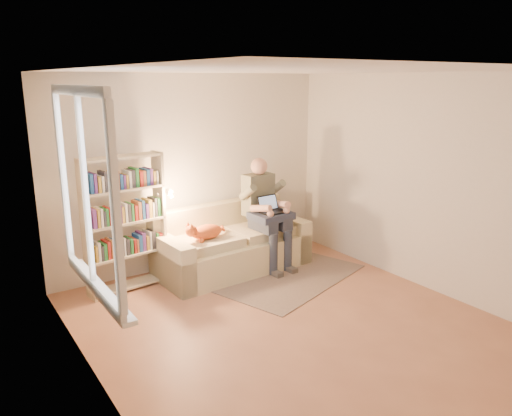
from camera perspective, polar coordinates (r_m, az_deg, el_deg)
floor at (r=5.43m, az=4.16°, el=-13.21°), size 4.50×4.50×0.00m
ceiling at (r=4.81m, az=4.74°, el=15.40°), size 4.00×4.50×0.02m
wall_left at (r=4.09m, az=-18.32°, el=-3.65°), size 0.02×4.50×2.60m
wall_right at (r=6.36m, az=18.79°, el=2.67°), size 0.02×4.50×2.60m
wall_back at (r=6.83m, az=-7.29°, el=4.10°), size 4.00×0.02×2.60m
window at (r=4.26m, az=-18.45°, el=-1.86°), size 0.12×1.52×1.69m
sofa at (r=6.78m, az=-2.87°, el=-4.47°), size 2.09×1.02×0.87m
person at (r=6.76m, az=0.98°, el=0.11°), size 0.44×0.69×1.49m
cat at (r=6.32m, az=-5.97°, el=-2.73°), size 0.63×0.24×0.23m
blanket at (r=6.68m, az=1.85°, el=-0.86°), size 0.54×0.45×0.09m
laptop at (r=6.66m, az=1.80°, el=0.03°), size 0.32×0.29×0.27m
bookshelf at (r=6.18m, az=-14.76°, el=-0.98°), size 1.13×0.37×1.67m
rug at (r=6.60m, az=3.90°, el=-7.91°), size 2.23×1.71×0.01m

